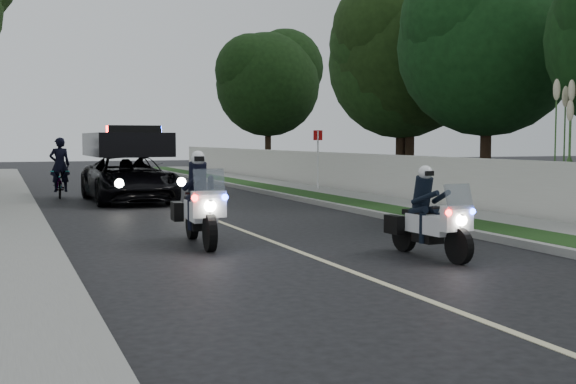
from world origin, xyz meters
The scene contains 18 objects.
ground centered at (0.00, 0.00, 0.00)m, with size 120.00×120.00×0.00m, color black.
curb_right centered at (4.10, 10.00, 0.07)m, with size 0.20×60.00×0.15m, color gray.
grass_verge centered at (4.80, 10.00, 0.08)m, with size 1.20×60.00×0.16m, color #193814.
sidewalk_right centered at (6.10, 10.00, 0.08)m, with size 1.40×60.00×0.16m, color gray.
property_wall centered at (7.10, 10.00, 0.75)m, with size 0.22×60.00×1.50m, color beige.
curb_left centered at (-4.10, 10.00, 0.07)m, with size 0.20×60.00×0.15m, color gray.
lane_marking centered at (0.00, 10.00, 0.00)m, with size 0.12×50.00×0.01m, color #BFB78C.
police_moto_left centered at (-1.42, 4.80, 0.00)m, with size 0.74×2.12×1.81m, color white, non-canonical shape.
police_moto_right centered at (1.84, 1.90, 0.00)m, with size 0.65×1.86×1.58m, color silver, non-canonical shape.
police_suv centered at (-1.12, 14.93, 0.00)m, with size 2.49×5.38×2.61m, color black.
bicycle centered at (-3.06, 17.52, 0.00)m, with size 0.63×1.82×0.95m, color black.
cyclist centered at (-3.06, 17.52, 0.00)m, with size 0.67×0.45×1.87m, color black.
sign_post centered at (6.00, 16.06, 0.00)m, with size 0.38×0.38×2.42m, color #AF280C, non-canonical shape.
pampas_far centered at (7.60, 4.92, 0.00)m, with size 1.30×1.30×3.72m, color beige, non-canonical shape.
tree_right_b centered at (9.84, 11.17, 0.00)m, with size 5.86×5.86×9.76m, color #133B15, non-canonical shape.
tree_right_c centered at (9.87, 16.01, 0.00)m, with size 6.16×6.16×10.27m, color #1A3310, non-canonical shape.
tree_right_d centered at (9.64, 16.32, 0.00)m, with size 5.69×5.69×9.48m, color #1C3D14, non-canonical shape.
tree_right_e centered at (9.65, 31.59, 0.00)m, with size 6.03×6.03×10.06m, color black, non-canonical shape.
Camera 1 is at (-4.95, -8.78, 2.03)m, focal length 45.71 mm.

